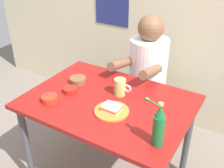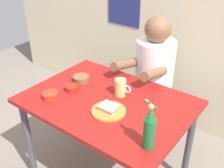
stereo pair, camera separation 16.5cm
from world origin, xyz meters
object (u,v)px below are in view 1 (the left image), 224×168
at_px(stool, 145,104).
at_px(dining_table, 108,111).
at_px(person_seated, 148,63).
at_px(beer_mug, 120,87).
at_px(sauce_bowl_chili, 50,98).
at_px(beer_bottle, 159,126).
at_px(sandwich, 112,108).
at_px(plate_orange, 112,111).

bearing_deg(stool, dining_table, -90.69).
xyz_separation_m(person_seated, beer_mug, (0.03, -0.52, 0.03)).
bearing_deg(beer_mug, sauce_bowl_chili, -138.67).
bearing_deg(beer_bottle, sandwich, 160.94).
xyz_separation_m(stool, plate_orange, (0.08, -0.74, 0.40)).
bearing_deg(person_seated, dining_table, -90.70).
bearing_deg(person_seated, stool, 90.00).
height_order(person_seated, sauce_bowl_chili, person_seated).
bearing_deg(dining_table, stool, 89.31).
distance_m(stool, person_seated, 0.42).
bearing_deg(dining_table, sandwich, -49.27).
height_order(beer_bottle, sauce_bowl_chili, beer_bottle).
xyz_separation_m(person_seated, plate_orange, (0.08, -0.73, -0.02)).
bearing_deg(plate_orange, sandwich, 90.00).
xyz_separation_m(person_seated, beer_bottle, (0.44, -0.85, 0.09)).
height_order(plate_orange, sandwich, sandwich).
distance_m(person_seated, beer_bottle, 0.96).
relative_size(dining_table, beer_bottle, 4.20).
bearing_deg(plate_orange, person_seated, 96.63).
bearing_deg(beer_bottle, stool, 117.19).
xyz_separation_m(sandwich, sauce_bowl_chili, (-0.42, -0.11, -0.01)).
relative_size(person_seated, beer_bottle, 2.75).
bearing_deg(beer_mug, person_seated, 92.99).
distance_m(person_seated, sandwich, 0.73).
bearing_deg(beer_bottle, plate_orange, 160.94).
distance_m(plate_orange, sandwich, 0.02).
xyz_separation_m(stool, beer_mug, (0.03, -0.53, 0.45)).
bearing_deg(beer_mug, sandwich, -74.71).
xyz_separation_m(beer_mug, beer_bottle, (0.42, -0.33, 0.06)).
relative_size(plate_orange, sauce_bowl_chili, 2.00).
distance_m(dining_table, plate_orange, 0.17).
bearing_deg(beer_mug, beer_bottle, -38.78).
relative_size(sandwich, beer_bottle, 0.42).
bearing_deg(sauce_bowl_chili, person_seated, 68.18).
xyz_separation_m(dining_table, plate_orange, (0.09, -0.11, 0.10)).
bearing_deg(dining_table, beer_bottle, -27.12).
xyz_separation_m(dining_table, person_seated, (0.01, 0.62, 0.12)).
relative_size(person_seated, plate_orange, 3.27).
height_order(dining_table, beer_mug, beer_mug).
bearing_deg(beer_bottle, beer_mug, 141.22).
xyz_separation_m(stool, sauce_bowl_chili, (-0.33, -0.84, 0.41)).
height_order(sandwich, beer_bottle, beer_bottle).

